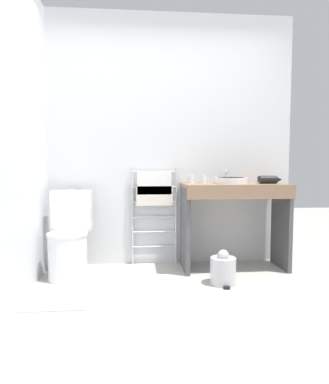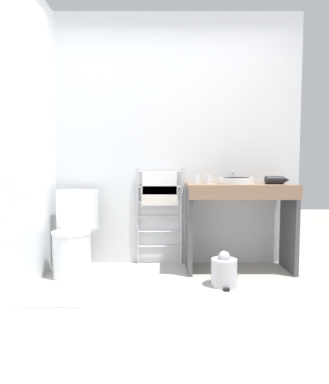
{
  "view_description": "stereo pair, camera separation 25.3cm",
  "coord_description": "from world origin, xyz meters",
  "px_view_note": "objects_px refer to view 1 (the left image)",
  "views": [
    {
      "loc": [
        -0.33,
        -2.14,
        1.04
      ],
      "look_at": [
        -0.08,
        0.75,
        0.82
      ],
      "focal_mm": 32.0,
      "sensor_mm": 36.0,
      "label": 1
    },
    {
      "loc": [
        -0.08,
        -2.15,
        1.04
      ],
      "look_at": [
        -0.08,
        0.75,
        0.82
      ],
      "focal_mm": 32.0,
      "sensor_mm": 36.0,
      "label": 2
    }
  ],
  "objects_px": {
    "hair_dryer": "(269,180)",
    "towel_radiator": "(154,196)",
    "toilet": "(69,239)",
    "sink_basin": "(231,180)",
    "cup_near_wall": "(190,179)",
    "trash_bin": "(223,270)",
    "cup_near_edge": "(202,179)"
  },
  "relations": [
    {
      "from": "hair_dryer",
      "to": "towel_radiator",
      "type": "bearing_deg",
      "value": 166.86
    },
    {
      "from": "toilet",
      "to": "sink_basin",
      "type": "xyz_separation_m",
      "value": [
        1.59,
        0.13,
        0.55
      ]
    },
    {
      "from": "cup_near_wall",
      "to": "trash_bin",
      "type": "distance_m",
      "value": 1.0
    },
    {
      "from": "towel_radiator",
      "to": "trash_bin",
      "type": "height_order",
      "value": "towel_radiator"
    },
    {
      "from": "hair_dryer",
      "to": "trash_bin",
      "type": "distance_m",
      "value": 1.04
    },
    {
      "from": "cup_near_wall",
      "to": "cup_near_edge",
      "type": "relative_size",
      "value": 0.99
    },
    {
      "from": "towel_radiator",
      "to": "sink_basin",
      "type": "xyz_separation_m",
      "value": [
        0.76,
        -0.18,
        0.17
      ]
    },
    {
      "from": "trash_bin",
      "to": "cup_near_edge",
      "type": "bearing_deg",
      "value": 98.58
    },
    {
      "from": "toilet",
      "to": "towel_radiator",
      "type": "bearing_deg",
      "value": 20.88
    },
    {
      "from": "sink_basin",
      "to": "hair_dryer",
      "type": "bearing_deg",
      "value": -12.51
    },
    {
      "from": "toilet",
      "to": "trash_bin",
      "type": "distance_m",
      "value": 1.45
    },
    {
      "from": "cup_near_wall",
      "to": "trash_bin",
      "type": "height_order",
      "value": "cup_near_wall"
    },
    {
      "from": "hair_dryer",
      "to": "sink_basin",
      "type": "bearing_deg",
      "value": 167.49
    },
    {
      "from": "trash_bin",
      "to": "cup_near_wall",
      "type": "bearing_deg",
      "value": 108.37
    },
    {
      "from": "cup_near_edge",
      "to": "trash_bin",
      "type": "distance_m",
      "value": 0.96
    },
    {
      "from": "cup_near_wall",
      "to": "trash_bin",
      "type": "xyz_separation_m",
      "value": [
        0.2,
        -0.6,
        -0.78
      ]
    },
    {
      "from": "towel_radiator",
      "to": "cup_near_wall",
      "type": "xyz_separation_m",
      "value": [
        0.37,
        -0.06,
        0.18
      ]
    },
    {
      "from": "towel_radiator",
      "to": "cup_near_edge",
      "type": "height_order",
      "value": "towel_radiator"
    },
    {
      "from": "cup_near_edge",
      "to": "hair_dryer",
      "type": "height_order",
      "value": "cup_near_edge"
    },
    {
      "from": "towel_radiator",
      "to": "hair_dryer",
      "type": "relative_size",
      "value": 4.47
    },
    {
      "from": "sink_basin",
      "to": "cup_near_edge",
      "type": "relative_size",
      "value": 3.79
    },
    {
      "from": "towel_radiator",
      "to": "cup_near_edge",
      "type": "xyz_separation_m",
      "value": [
        0.49,
        -0.12,
        0.18
      ]
    },
    {
      "from": "towel_radiator",
      "to": "toilet",
      "type": "bearing_deg",
      "value": -159.12
    },
    {
      "from": "towel_radiator",
      "to": "sink_basin",
      "type": "bearing_deg",
      "value": -13.43
    },
    {
      "from": "hair_dryer",
      "to": "toilet",
      "type": "bearing_deg",
      "value": -178.49
    },
    {
      "from": "sink_basin",
      "to": "hair_dryer",
      "type": "height_order",
      "value": "hair_dryer"
    },
    {
      "from": "cup_near_edge",
      "to": "trash_bin",
      "type": "xyz_separation_m",
      "value": [
        0.08,
        -0.54,
        -0.78
      ]
    },
    {
      "from": "hair_dryer",
      "to": "cup_near_wall",
      "type": "bearing_deg",
      "value": 165.31
    },
    {
      "from": "toilet",
      "to": "cup_near_edge",
      "type": "bearing_deg",
      "value": 8.59
    },
    {
      "from": "toilet",
      "to": "towel_radiator",
      "type": "xyz_separation_m",
      "value": [
        0.82,
        0.31,
        0.38
      ]
    },
    {
      "from": "cup_near_edge",
      "to": "toilet",
      "type": "bearing_deg",
      "value": -171.41
    },
    {
      "from": "toilet",
      "to": "cup_near_wall",
      "type": "relative_size",
      "value": 9.2
    }
  ]
}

